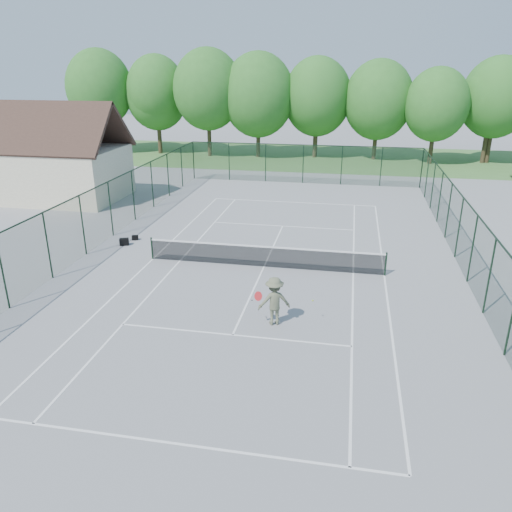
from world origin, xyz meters
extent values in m
plane|color=gray|center=(0.00, 0.00, 0.00)|extent=(140.00, 140.00, 0.00)
cube|color=#4E813D|center=(0.00, 30.00, 0.01)|extent=(80.00, 16.00, 0.01)
cube|color=white|center=(0.00, 11.88, 0.00)|extent=(10.97, 0.08, 0.01)
cube|color=white|center=(0.00, -11.88, 0.00)|extent=(10.97, 0.08, 0.01)
cube|color=white|center=(0.00, 6.40, 0.00)|extent=(8.23, 0.08, 0.01)
cube|color=white|center=(0.00, -6.40, 0.00)|extent=(8.23, 0.08, 0.01)
cube|color=white|center=(5.49, 0.00, 0.00)|extent=(0.08, 23.77, 0.01)
cube|color=white|center=(-5.49, 0.00, 0.00)|extent=(0.08, 23.77, 0.01)
cube|color=white|center=(4.12, 0.00, 0.00)|extent=(0.08, 23.77, 0.01)
cube|color=white|center=(-4.12, 0.00, 0.00)|extent=(0.08, 23.77, 0.01)
cube|color=white|center=(0.00, 0.00, 0.00)|extent=(0.08, 12.80, 0.01)
cylinder|color=black|center=(-5.50, 0.00, 0.55)|extent=(0.08, 0.08, 1.10)
cylinder|color=black|center=(5.50, 0.00, 0.55)|extent=(0.08, 0.08, 1.10)
cube|color=black|center=(0.00, 0.00, 0.50)|extent=(11.00, 0.02, 0.96)
cube|color=white|center=(0.00, 0.00, 1.00)|extent=(11.00, 0.05, 0.07)
cube|color=#183622|center=(0.00, 18.00, 1.50)|extent=(18.00, 0.02, 3.00)
cube|color=#183622|center=(9.00, 0.00, 1.50)|extent=(0.02, 36.00, 3.00)
cube|color=#183622|center=(-9.00, 0.00, 1.50)|extent=(0.02, 36.00, 3.00)
cube|color=black|center=(0.00, 18.00, 3.00)|extent=(18.00, 0.05, 0.05)
cube|color=black|center=(9.00, 0.00, 3.00)|extent=(0.05, 36.00, 0.05)
cube|color=black|center=(-9.00, 0.00, 3.00)|extent=(0.05, 36.00, 0.05)
cube|color=#EEE3C0|center=(-16.00, 10.00, 1.75)|extent=(8.00, 6.00, 3.50)
cube|color=#452E24|center=(-16.00, 11.50, 5.00)|extent=(8.60, 3.27, 3.27)
cube|color=#452E24|center=(-16.00, 8.50, 5.00)|extent=(8.60, 3.27, 3.27)
cylinder|color=#403420|center=(-16.50, 30.00, 2.10)|extent=(0.40, 0.40, 4.20)
ellipsoid|color=#377D2C|center=(-16.50, 30.00, 6.00)|extent=(6.40, 6.40, 7.40)
cylinder|color=#403420|center=(0.00, 30.00, 2.10)|extent=(0.40, 0.40, 4.20)
ellipsoid|color=#377D2C|center=(0.00, 30.00, 6.00)|extent=(6.40, 6.40, 7.40)
cylinder|color=#403420|center=(16.50, 30.00, 2.10)|extent=(0.40, 0.40, 4.20)
ellipsoid|color=#377D2C|center=(16.50, 30.00, 6.00)|extent=(6.40, 6.40, 7.40)
cube|color=black|center=(-7.70, 1.60, 0.18)|extent=(0.52, 0.41, 0.37)
cube|color=black|center=(-7.48, 2.48, 0.13)|extent=(0.37, 0.28, 0.25)
imported|color=#606449|center=(1.29, -5.31, 0.91)|extent=(1.34, 1.04, 1.82)
sphere|color=#A2C52B|center=(2.64, -4.91, 0.86)|extent=(0.07, 0.07, 0.07)
camera|label=1|loc=(3.65, -21.27, 8.85)|focal=35.00mm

